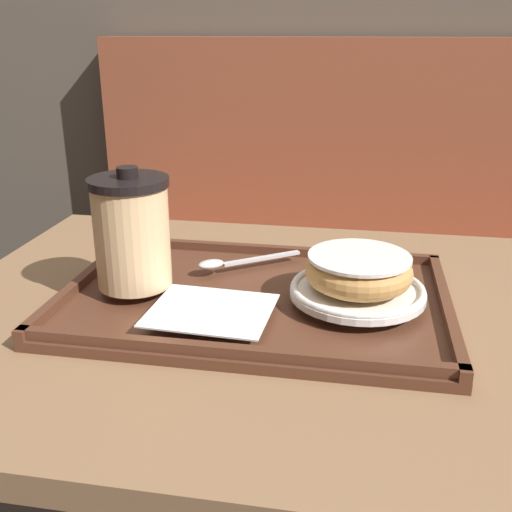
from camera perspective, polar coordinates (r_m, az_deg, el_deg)
booth_bench at (r=1.68m, az=14.99°, el=-4.68°), size 1.80×0.44×1.00m
cafe_table at (r=0.82m, az=-0.03°, el=-15.70°), size 0.79×0.64×0.70m
serving_tray at (r=0.73m, az=0.00°, el=-4.14°), size 0.46×0.31×0.02m
napkin_paper at (r=0.67m, az=-4.32°, el=-5.17°), size 0.14×0.12×0.00m
coffee_cup_front at (r=0.73m, az=-11.74°, el=2.29°), size 0.09×0.09×0.15m
plate_with_chocolate_donut at (r=0.71m, az=9.63°, el=-3.39°), size 0.16×0.16×0.01m
donut_chocolate_glazed at (r=0.70m, az=9.75°, el=-1.46°), size 0.12×0.12×0.04m
spoon at (r=0.79m, az=-2.83°, el=-0.61°), size 0.13×0.10×0.01m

